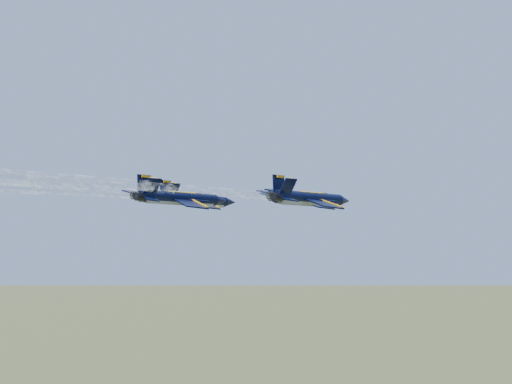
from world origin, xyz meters
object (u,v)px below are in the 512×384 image
Objects in this scene: jet_right at (310,198)px; jet_slot at (181,198)px; jet_lead at (306,200)px; jet_left at (196,200)px.

jet_slot is (-12.96, -9.81, 0.00)m from jet_right.
jet_lead and jet_slot have the same top height.
jet_left is 1.00× the size of jet_slot.
jet_slot is at bearing -90.89° from jet_lead.
jet_lead is 16.00m from jet_left.
jet_left is 22.10m from jet_right.
jet_lead and jet_right have the same top height.
jet_right is at bearing 46.81° from jet_slot.
jet_lead and jet_left have the same top height.
jet_left is 1.00× the size of jet_right.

